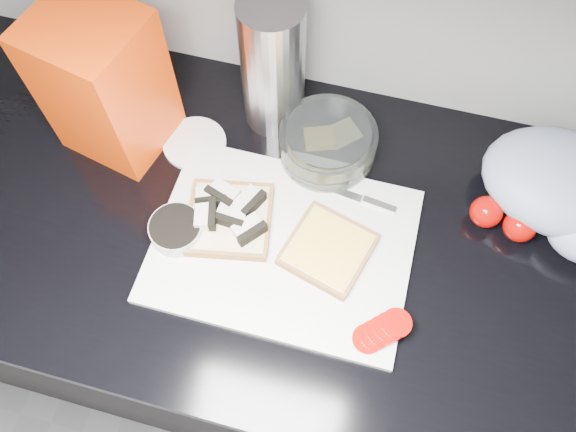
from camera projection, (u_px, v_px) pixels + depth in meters
The scene contains 14 objects.
base_cabinet at pixel (316, 319), 1.32m from camera, with size 3.50×0.60×0.86m, color black.
countertop at pixel (329, 238), 0.92m from camera, with size 3.50×0.64×0.04m, color black.
cutting_board at pixel (283, 245), 0.88m from camera, with size 0.40×0.30×0.01m, color silver.
bread_left at pixel (229, 217), 0.89m from camera, with size 0.16×0.16×0.04m.
bread_right at pixel (328, 249), 0.86m from camera, with size 0.15×0.15×0.02m.
tomato_slices at pixel (382, 331), 0.81m from camera, with size 0.09×0.08×0.02m.
knife at pixel (357, 197), 0.91m from camera, with size 0.18×0.04×0.01m.
seed_tub at pixel (177, 231), 0.88m from camera, with size 0.08×0.08×0.04m.
tub_lid at pixel (195, 143), 0.98m from camera, with size 0.11×0.11×0.01m, color silver.
glass_bowl at pixel (327, 145), 0.94m from camera, with size 0.16×0.16×0.07m.
bread_bag at pixel (105, 85), 0.88m from camera, with size 0.16×0.15×0.25m, color #F44004.
steel_canister at pixel (273, 66), 0.90m from camera, with size 0.10×0.10×0.25m, color #A1A1A6.
grocery_bag at pixel (563, 189), 0.88m from camera, with size 0.26×0.24×0.11m.
whole_tomatoes at pixel (503, 219), 0.88m from camera, with size 0.11×0.06×0.05m.
Camera 1 is at (0.04, 0.81, 1.71)m, focal length 35.00 mm.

